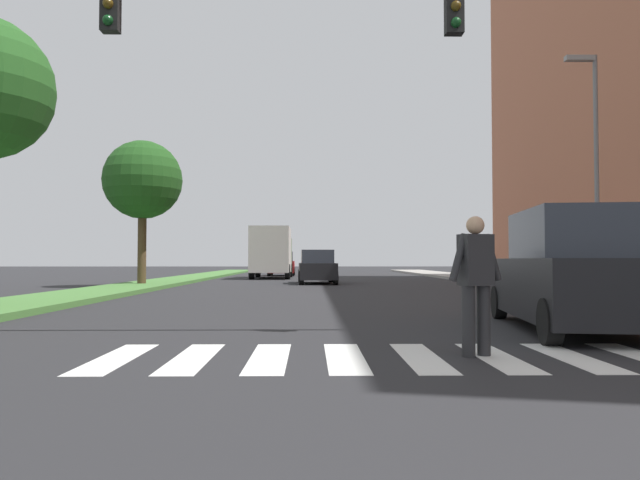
# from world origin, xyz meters

# --- Properties ---
(ground_plane) EXTENTS (140.00, 140.00, 0.00)m
(ground_plane) POSITION_xyz_m (0.00, 30.00, 0.00)
(ground_plane) COLOR #262628
(crosswalk) EXTENTS (6.75, 2.20, 0.01)m
(crosswalk) POSITION_xyz_m (0.00, 8.16, 0.00)
(crosswalk) COLOR silver
(crosswalk) RESTS_ON ground_plane
(median_strip) EXTENTS (2.56, 64.00, 0.15)m
(median_strip) POSITION_xyz_m (-7.88, 28.00, 0.07)
(median_strip) COLOR #477A38
(median_strip) RESTS_ON ground_plane
(tree_far) EXTENTS (3.34, 3.34, 6.09)m
(tree_far) POSITION_xyz_m (-8.03, 26.40, 4.54)
(tree_far) COLOR #4C3823
(tree_far) RESTS_ON median_strip
(sidewalk_right) EXTENTS (3.00, 64.00, 0.15)m
(sidewalk_right) POSITION_xyz_m (8.68, 28.00, 0.07)
(sidewalk_right) COLOR #9E9991
(sidewalk_right) RESTS_ON ground_plane
(traffic_light_gantry) EXTENTS (9.86, 0.30, 6.00)m
(traffic_light_gantry) POSITION_xyz_m (-3.95, 10.24, 4.40)
(traffic_light_gantry) COLOR gold
(traffic_light_gantry) RESTS_ON median_strip
(street_lamp_right) EXTENTS (1.02, 0.24, 7.50)m
(street_lamp_right) POSITION_xyz_m (8.09, 19.54, 4.59)
(street_lamp_right) COLOR slate
(street_lamp_right) RESTS_ON sidewalk_right
(pedestrian_performer) EXTENTS (0.73, 0.36, 1.69)m
(pedestrian_performer) POSITION_xyz_m (1.14, 8.24, 0.93)
(pedestrian_performer) COLOR #262628
(pedestrian_performer) RESTS_ON ground_plane
(suv_crossing) EXTENTS (2.51, 4.81, 1.97)m
(suv_crossing) POSITION_xyz_m (3.48, 10.76, 0.93)
(suv_crossing) COLOR black
(suv_crossing) RESTS_ON ground_plane
(sedan_midblock) EXTENTS (1.91, 4.33, 1.62)m
(sedan_midblock) POSITION_xyz_m (-0.53, 29.82, 0.76)
(sedan_midblock) COLOR black
(sedan_midblock) RESTS_ON ground_plane
(sedan_distant) EXTENTS (1.92, 4.18, 1.72)m
(sedan_distant) POSITION_xyz_m (-2.92, 43.92, 0.80)
(sedan_distant) COLOR maroon
(sedan_distant) RESTS_ON ground_plane
(truck_box_delivery) EXTENTS (2.40, 6.20, 3.10)m
(truck_box_delivery) POSITION_xyz_m (-3.23, 37.72, 1.63)
(truck_box_delivery) COLOR gray
(truck_box_delivery) RESTS_ON ground_plane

